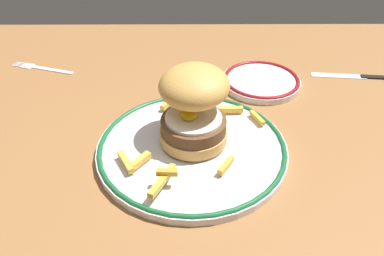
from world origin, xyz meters
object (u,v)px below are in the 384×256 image
object	(u,v)px
dinner_plate	(192,147)
side_plate	(261,81)
fork	(41,68)
knife	(364,76)
burger	(194,104)

from	to	relation	value
dinner_plate	side_plate	size ratio (longest dim) A/B	1.91
side_plate	dinner_plate	bearing A→B (deg)	-123.87
fork	knife	bearing A→B (deg)	-3.57
burger	knife	xyz separation A→B (cm)	(34.95, 21.01, -7.10)
burger	side_plate	world-z (taller)	burger
burger	side_plate	distance (cm)	23.58
burger	side_plate	size ratio (longest dim) A/B	0.96
burger	side_plate	xyz separation A→B (cm)	(13.49, 18.20, -6.52)
burger	fork	world-z (taller)	burger
side_plate	burger	bearing A→B (deg)	-126.54
side_plate	knife	distance (cm)	21.65
burger	fork	size ratio (longest dim) A/B	1.04
side_plate	knife	xyz separation A→B (cm)	(21.46, 2.81, -0.57)
dinner_plate	fork	size ratio (longest dim) A/B	2.08
dinner_plate	knife	xyz separation A→B (cm)	(35.24, 23.33, -0.58)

